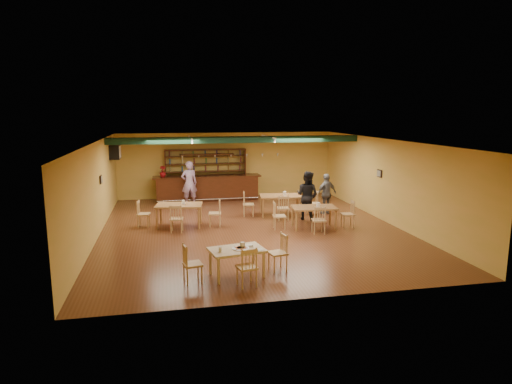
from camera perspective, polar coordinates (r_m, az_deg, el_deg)
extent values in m
plane|color=#582F19|center=(15.38, -0.67, -4.65)|extent=(12.00, 12.00, 0.00)
cube|color=black|center=(17.65, -2.42, 6.72)|extent=(10.00, 0.30, 0.25)
cube|color=white|center=(18.05, -8.42, 6.93)|extent=(0.05, 2.50, 0.05)
cube|color=white|center=(18.50, 1.60, 7.11)|extent=(0.05, 2.50, 0.05)
cube|color=white|center=(18.97, -17.63, 4.93)|extent=(0.34, 0.70, 0.48)
cube|color=black|center=(15.91, -19.28, 1.52)|extent=(0.04, 0.34, 0.28)
cube|color=black|center=(17.12, 15.56, 2.31)|extent=(0.04, 0.34, 0.28)
cube|color=#371A0B|center=(20.11, -6.25, 0.50)|extent=(4.79, 0.85, 1.13)
cube|color=#371A0B|center=(20.64, -6.44, 2.36)|extent=(3.71, 0.40, 2.28)
imported|color=maroon|center=(19.91, -11.88, 2.59)|extent=(0.35, 0.35, 0.49)
cube|color=olive|center=(15.74, -9.81, -2.98)|extent=(1.70, 1.18, 0.79)
cube|color=olive|center=(17.16, 3.18, -1.73)|extent=(1.70, 1.15, 0.79)
cube|color=olive|center=(15.44, 7.41, -3.24)|extent=(1.58, 1.05, 0.75)
cube|color=beige|center=(10.94, -2.48, -9.03)|extent=(1.43, 1.06, 0.69)
cylinder|color=silver|center=(10.84, -2.01, -7.24)|extent=(0.56, 0.56, 0.01)
cylinder|color=#EAE5C6|center=(10.63, -4.61, -7.36)|extent=(0.09, 0.09, 0.11)
cube|color=white|center=(11.05, -0.98, -6.85)|extent=(0.21, 0.17, 0.03)
cube|color=silver|center=(10.90, -1.32, -7.08)|extent=(0.33, 0.17, 0.00)
cylinder|color=white|center=(10.74, 0.37, -7.41)|extent=(0.26, 0.26, 0.01)
imported|color=#8F53B5|center=(19.18, -8.57, 1.13)|extent=(0.75, 0.56, 1.90)
imported|color=black|center=(16.53, 6.58, -0.45)|extent=(1.10, 1.11, 1.81)
imported|color=slate|center=(17.59, 9.04, -0.22)|extent=(1.01, 0.69, 1.59)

